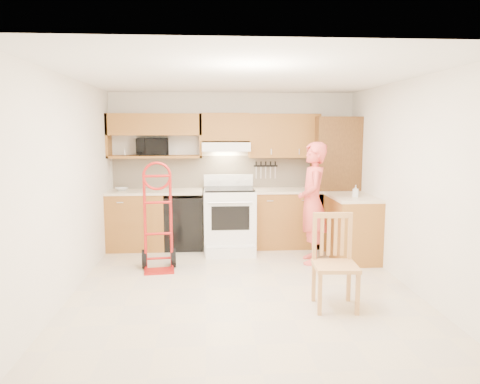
{
  "coord_description": "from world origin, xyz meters",
  "views": [
    {
      "loc": [
        -0.41,
        -5.32,
        1.9
      ],
      "look_at": [
        0.0,
        0.5,
        1.1
      ],
      "focal_mm": 34.17,
      "sensor_mm": 36.0,
      "label": 1
    }
  ],
  "objects": [
    {
      "name": "floor",
      "position": [
        0.0,
        0.0,
        -0.01
      ],
      "size": [
        4.0,
        4.5,
        0.02
      ],
      "primitive_type": "cube",
      "color": "beige",
      "rests_on": "ground"
    },
    {
      "name": "ceiling",
      "position": [
        0.0,
        0.0,
        2.51
      ],
      "size": [
        4.0,
        4.5,
        0.02
      ],
      "primitive_type": "cube",
      "color": "white",
      "rests_on": "ground"
    },
    {
      "name": "wall_back",
      "position": [
        0.0,
        2.26,
        1.25
      ],
      "size": [
        4.0,
        0.02,
        2.5
      ],
      "primitive_type": "cube",
      "color": "white",
      "rests_on": "ground"
    },
    {
      "name": "wall_front",
      "position": [
        0.0,
        -2.26,
        1.25
      ],
      "size": [
        4.0,
        0.02,
        2.5
      ],
      "primitive_type": "cube",
      "color": "white",
      "rests_on": "ground"
    },
    {
      "name": "wall_left",
      "position": [
        -2.01,
        0.0,
        1.25
      ],
      "size": [
        0.02,
        4.5,
        2.5
      ],
      "primitive_type": "cube",
      "color": "white",
      "rests_on": "ground"
    },
    {
      "name": "wall_right",
      "position": [
        2.01,
        0.0,
        1.25
      ],
      "size": [
        0.02,
        4.5,
        2.5
      ],
      "primitive_type": "cube",
      "color": "white",
      "rests_on": "ground"
    },
    {
      "name": "backsplash",
      "position": [
        0.0,
        2.23,
        1.2
      ],
      "size": [
        3.92,
        0.03,
        0.55
      ],
      "primitive_type": "cube",
      "color": "beige",
      "rests_on": "wall_back"
    },
    {
      "name": "lower_cab_left",
      "position": [
        -1.55,
        1.95,
        0.45
      ],
      "size": [
        0.9,
        0.6,
        0.9
      ],
      "primitive_type": "cube",
      "color": "#925820",
      "rests_on": "ground"
    },
    {
      "name": "dishwasher",
      "position": [
        -0.8,
        1.95,
        0.42
      ],
      "size": [
        0.6,
        0.6,
        0.85
      ],
      "primitive_type": "cube",
      "color": "black",
      "rests_on": "ground"
    },
    {
      "name": "lower_cab_right",
      "position": [
        0.83,
        1.95,
        0.45
      ],
      "size": [
        1.14,
        0.6,
        0.9
      ],
      "primitive_type": "cube",
      "color": "#925820",
      "rests_on": "ground"
    },
    {
      "name": "countertop_left",
      "position": [
        -1.25,
        1.95,
        0.92
      ],
      "size": [
        1.5,
        0.63,
        0.04
      ],
      "primitive_type": "cube",
      "color": "beige",
      "rests_on": "lower_cab_left"
    },
    {
      "name": "countertop_right",
      "position": [
        0.83,
        1.95,
        0.92
      ],
      "size": [
        1.14,
        0.63,
        0.04
      ],
      "primitive_type": "cube",
      "color": "beige",
      "rests_on": "lower_cab_right"
    },
    {
      "name": "cab_return_right",
      "position": [
        1.7,
        1.15,
        0.45
      ],
      "size": [
        0.6,
        1.0,
        0.9
      ],
      "primitive_type": "cube",
      "color": "#925820",
      "rests_on": "ground"
    },
    {
      "name": "countertop_return",
      "position": [
        1.7,
        1.15,
        0.92
      ],
      "size": [
        0.63,
        1.0,
        0.04
      ],
      "primitive_type": "cube",
      "color": "beige",
      "rests_on": "cab_return_right"
    },
    {
      "name": "pantry_tall",
      "position": [
        1.65,
        1.95,
        1.05
      ],
      "size": [
        0.7,
        0.6,
        2.1
      ],
      "primitive_type": "cube",
      "color": "brown",
      "rests_on": "ground"
    },
    {
      "name": "upper_cab_left",
      "position": [
        -1.25,
        2.08,
        1.98
      ],
      "size": [
        1.5,
        0.33,
        0.34
      ],
      "primitive_type": "cube",
      "color": "#925820",
      "rests_on": "wall_back"
    },
    {
      "name": "upper_shelf_mw",
      "position": [
        -1.25,
        2.08,
        1.47
      ],
      "size": [
        1.5,
        0.33,
        0.04
      ],
      "primitive_type": "cube",
      "color": "#925820",
      "rests_on": "wall_back"
    },
    {
      "name": "upper_cab_center",
      "position": [
        -0.12,
        2.08,
        1.94
      ],
      "size": [
        0.76,
        0.33,
        0.44
      ],
      "primitive_type": "cube",
      "color": "#925820",
      "rests_on": "wall_back"
    },
    {
      "name": "upper_cab_right",
      "position": [
        0.83,
        2.08,
        1.8
      ],
      "size": [
        1.14,
        0.33,
        0.7
      ],
      "primitive_type": "cube",
      "color": "#925820",
      "rests_on": "wall_back"
    },
    {
      "name": "range_hood",
      "position": [
        -0.12,
        2.02,
        1.63
      ],
      "size": [
        0.76,
        0.46,
        0.14
      ],
      "primitive_type": "cube",
      "color": "white",
      "rests_on": "wall_back"
    },
    {
      "name": "knife_strip",
      "position": [
        0.55,
        2.21,
        1.24
      ],
      "size": [
        0.4,
        0.05,
        0.29
      ],
      "primitive_type": null,
      "color": "black",
      "rests_on": "backsplash"
    },
    {
      "name": "microwave",
      "position": [
        -1.29,
        2.08,
        1.63
      ],
      "size": [
        0.54,
        0.39,
        0.28
      ],
      "primitive_type": "imported",
      "rotation": [
        0.0,
        0.0,
        0.1
      ],
      "color": "black",
      "rests_on": "upper_shelf_mw"
    },
    {
      "name": "range",
      "position": [
        -0.08,
        1.71,
        0.59
      ],
      "size": [
        0.8,
        1.05,
        1.17
      ],
      "primitive_type": null,
      "color": "white",
      "rests_on": "ground"
    },
    {
      "name": "person",
      "position": [
        1.07,
        0.99,
        0.86
      ],
      "size": [
        0.48,
        0.67,
        1.73
      ],
      "primitive_type": "imported",
      "rotation": [
        0.0,
        0.0,
        -1.68
      ],
      "color": "#E54F48",
      "rests_on": "ground"
    },
    {
      "name": "hand_truck",
      "position": [
        -1.09,
        0.77,
        0.67
      ],
      "size": [
        0.57,
        0.54,
        1.33
      ],
      "primitive_type": null,
      "rotation": [
        0.0,
        0.0,
        0.11
      ],
      "color": "#AA1814",
      "rests_on": "ground"
    },
    {
      "name": "dining_chair",
      "position": [
        0.93,
        -0.71,
        0.5
      ],
      "size": [
        0.48,
        0.52,
        1.0
      ],
      "primitive_type": null,
      "rotation": [
        0.0,
        0.0,
        -0.07
      ],
      "color": "tan",
      "rests_on": "ground"
    },
    {
      "name": "soap_bottle",
      "position": [
        1.7,
        1.03,
        1.03
      ],
      "size": [
        0.1,
        0.1,
        0.17
      ],
      "primitive_type": "imported",
      "rotation": [
        0.0,
        0.0,
        -0.38
      ],
      "color": "white",
      "rests_on": "countertop_return"
    },
    {
      "name": "bowl",
      "position": [
        -1.78,
        1.95,
        0.96
      ],
      "size": [
        0.25,
        0.25,
        0.05
      ],
      "primitive_type": "imported",
      "rotation": [
        0.0,
        0.0,
        0.37
      ],
      "color": "white",
      "rests_on": "countertop_left"
    }
  ]
}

